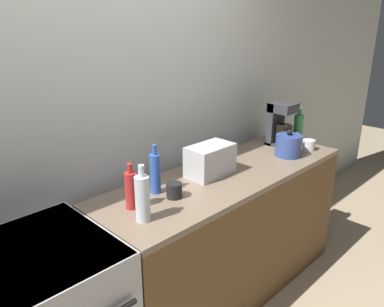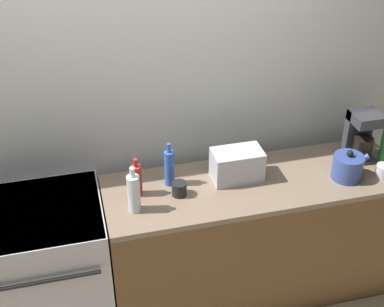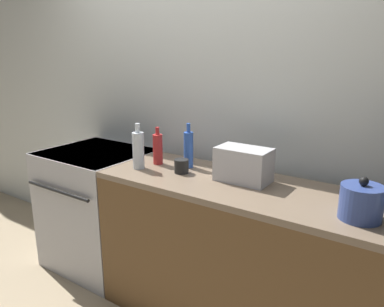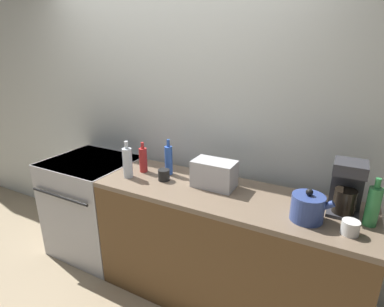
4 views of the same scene
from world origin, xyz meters
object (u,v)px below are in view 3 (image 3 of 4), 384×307
Objects in this scene: bottle_blue at (188,149)px; bottle_clear at (138,150)px; bottle_red at (158,149)px; kettle at (362,202)px; cup_black at (181,166)px; toaster at (243,165)px; stove at (99,207)px.

bottle_clear is at bearing -140.80° from bottle_blue.
bottle_blue is at bearing 14.79° from bottle_red.
kettle is 0.95× the size of bottle_red.
kettle is 1.33m from bottle_clear.
bottle_red is 2.80× the size of cup_black.
kettle reaches higher than cup_black.
kettle is at bearing -10.74° from bottle_blue.
kettle is 0.77× the size of toaster.
stove is 0.81m from bottle_red.
kettle is 1.10m from bottle_blue.
cup_black is at bearing -168.32° from toaster.
bottle_red reaches higher than stove.
kettle is at bearing -13.71° from toaster.
bottle_blue is at bearing 169.26° from kettle.
toaster is at bearing -5.85° from bottle_blue.
bottle_red reaches higher than cup_black.
stove is 0.99m from bottle_blue.
stove is at bearing -178.58° from toaster.
bottle_clear is at bearing -104.63° from bottle_red.
stove is 1.34m from toaster.
kettle is 2.65× the size of cup_black.
toaster is 1.05× the size of bottle_clear.
toaster is at bearing 1.17° from bottle_red.
stove is 3.70× the size of bottle_red.
bottle_red is 0.86× the size of bottle_blue.
bottle_clear is at bearing -166.48° from toaster.
bottle_blue is (-0.42, 0.04, 0.02)m from toaster.
bottle_clear is (0.56, -0.13, 0.57)m from stove.
bottle_clear reaches higher than bottle_red.
toaster is at bearing 1.42° from stove.
bottle_blue is at bearing 39.20° from bottle_clear.
bottle_clear is 1.02× the size of bottle_blue.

